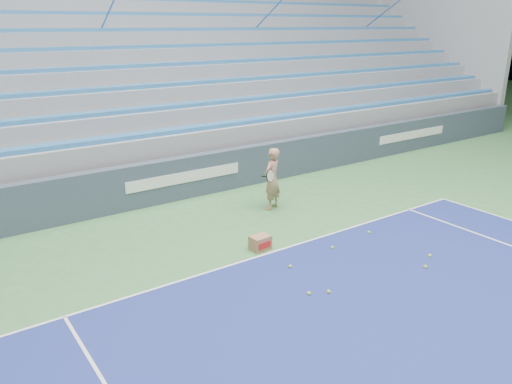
{
  "coord_description": "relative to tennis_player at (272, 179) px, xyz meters",
  "views": [
    {
      "loc": [
        -5.53,
        4.68,
        4.33
      ],
      "look_at": [
        -0.13,
        12.38,
        1.15
      ],
      "focal_mm": 35.0,
      "sensor_mm": 36.0,
      "label": 1
    }
  ],
  "objects": [
    {
      "name": "sponsor_barrier",
      "position": [
        -1.41,
        1.98,
        -0.22
      ],
      "size": [
        30.0,
        0.32,
        1.1
      ],
      "color": "#364252",
      "rests_on": "ground"
    },
    {
      "name": "bleachers",
      "position": [
        -1.41,
        7.7,
        1.59
      ],
      "size": [
        31.0,
        9.15,
        7.3
      ],
      "color": "gray",
      "rests_on": "ground"
    },
    {
      "name": "tennis_player",
      "position": [
        0.0,
        0.0,
        0.0
      ],
      "size": [
        0.93,
        0.9,
        1.53
      ],
      "color": "tan",
      "rests_on": "ground"
    },
    {
      "name": "ball_box",
      "position": [
        -1.6,
        -1.75,
        -0.62
      ],
      "size": [
        0.41,
        0.33,
        0.29
      ],
      "color": "#996B4A",
      "rests_on": "ground"
    },
    {
      "name": "tennis_ball_0",
      "position": [
        -1.97,
        -3.69,
        -0.73
      ],
      "size": [
        0.07,
        0.07,
        0.07
      ],
      "primitive_type": "sphere",
      "color": "#BAE22E",
      "rests_on": "ground"
    },
    {
      "name": "tennis_ball_1",
      "position": [
        -1.61,
        -2.74,
        -0.73
      ],
      "size": [
        0.07,
        0.07,
        0.07
      ],
      "primitive_type": "sphere",
      "color": "#BAE22E",
      "rests_on": "ground"
    },
    {
      "name": "tennis_ball_2",
      "position": [
        -0.39,
        -2.59,
        -0.73
      ],
      "size": [
        0.07,
        0.07,
        0.07
      ],
      "primitive_type": "sphere",
      "color": "#BAE22E",
      "rests_on": "ground"
    },
    {
      "name": "tennis_ball_3",
      "position": [
        0.91,
        -3.95,
        -0.73
      ],
      "size": [
        0.07,
        0.07,
        0.07
      ],
      "primitive_type": "sphere",
      "color": "#BAE22E",
      "rests_on": "ground"
    },
    {
      "name": "tennis_ball_4",
      "position": [
        -1.66,
        -3.84,
        -0.73
      ],
      "size": [
        0.07,
        0.07,
        0.07
      ],
      "primitive_type": "sphere",
      "color": "#BAE22E",
      "rests_on": "ground"
    },
    {
      "name": "tennis_ball_5",
      "position": [
        0.45,
        -4.2,
        -0.73
      ],
      "size": [
        0.07,
        0.07,
        0.07
      ],
      "primitive_type": "sphere",
      "color": "#BAE22E",
      "rests_on": "ground"
    },
    {
      "name": "tennis_ball_6",
      "position": [
        0.79,
        -2.47,
        -0.73
      ],
      "size": [
        0.07,
        0.07,
        0.07
      ],
      "primitive_type": "sphere",
      "color": "#BAE22E",
      "rests_on": "ground"
    }
  ]
}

